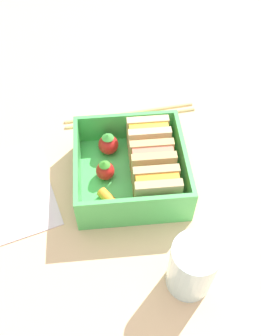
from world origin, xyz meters
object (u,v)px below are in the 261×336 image
(sandwich_center, at_px, (157,188))
(strawberry_far_left, at_px, (108,144))
(sandwich_center_left, at_px, (152,161))
(folded_napkin, at_px, (11,191))
(chopstick_pair, at_px, (130,114))
(drinking_glass, at_px, (192,267))
(sandwich_left, at_px, (148,138))
(carrot_stick_far_left, at_px, (111,202))
(strawberry_left, at_px, (105,172))

(sandwich_center, bearing_deg, strawberry_far_left, -147.44)
(sandwich_center_left, height_order, folded_napkin, sandwich_center_left)
(strawberry_far_left, distance_m, chopstick_pair, 0.09)
(chopstick_pair, relative_size, drinking_glass, 2.70)
(sandwich_left, height_order, carrot_stick_far_left, sandwich_left)
(drinking_glass, bearing_deg, chopstick_pair, -171.53)
(sandwich_left, relative_size, folded_napkin, 0.38)
(sandwich_left, bearing_deg, drinking_glass, 6.96)
(strawberry_far_left, relative_size, strawberry_left, 1.10)
(strawberry_left, height_order, folded_napkin, strawberry_left)
(sandwich_center_left, xyz_separation_m, chopstick_pair, (-0.13, -0.02, -0.03))
(carrot_stick_far_left, height_order, drinking_glass, drinking_glass)
(carrot_stick_far_left, bearing_deg, chopstick_pair, 166.65)
(carrot_stick_far_left, bearing_deg, sandwich_center_left, 128.34)
(sandwich_center, bearing_deg, sandwich_center_left, 180.00)
(sandwich_left, bearing_deg, strawberry_left, -53.74)
(sandwich_center_left, distance_m, carrot_stick_far_left, 0.08)
(strawberry_far_left, xyz_separation_m, carrot_stick_far_left, (0.09, -0.00, -0.01))
(drinking_glass, distance_m, folded_napkin, 0.27)
(sandwich_left, distance_m, strawberry_far_left, 0.06)
(sandwich_center_left, xyz_separation_m, drinking_glass, (0.15, 0.02, 0.00))
(sandwich_center, xyz_separation_m, chopstick_pair, (-0.17, -0.02, -0.03))
(chopstick_pair, bearing_deg, strawberry_far_left, -25.73)
(sandwich_center_left, bearing_deg, chopstick_pair, -172.07)
(chopstick_pair, height_order, folded_napkin, chopstick_pair)
(folded_napkin, bearing_deg, chopstick_pair, 126.82)
(sandwich_left, distance_m, drinking_glass, 0.20)
(carrot_stick_far_left, relative_size, folded_napkin, 0.28)
(sandwich_left, relative_size, strawberry_left, 1.86)
(sandwich_left, xyz_separation_m, strawberry_far_left, (-0.00, -0.06, -0.01))
(sandwich_left, distance_m, chopstick_pair, 0.09)
(strawberry_far_left, height_order, strawberry_left, strawberry_far_left)
(sandwich_center_left, height_order, drinking_glass, drinking_glass)
(sandwich_left, relative_size, sandwich_center, 1.00)
(sandwich_center_left, height_order, chopstick_pair, sandwich_center_left)
(strawberry_left, bearing_deg, sandwich_center, 57.77)
(sandwich_center, xyz_separation_m, drinking_glass, (0.11, 0.02, 0.00))
(sandwich_center_left, relative_size, drinking_glass, 0.74)
(strawberry_far_left, bearing_deg, drinking_glass, 22.21)
(strawberry_left, relative_size, carrot_stick_far_left, 0.75)
(sandwich_left, bearing_deg, strawberry_far_left, -92.01)
(sandwich_center_left, bearing_deg, sandwich_left, 180.00)
(sandwich_left, distance_m, strawberry_left, 0.08)
(sandwich_left, height_order, sandwich_center_left, same)
(drinking_glass, bearing_deg, carrot_stick_far_left, -141.97)
(sandwich_center, distance_m, folded_napkin, 0.20)
(sandwich_center_left, height_order, carrot_stick_far_left, sandwich_center_left)
(sandwich_center_left, distance_m, strawberry_left, 0.07)
(sandwich_left, relative_size, drinking_glass, 0.74)
(carrot_stick_far_left, bearing_deg, folded_napkin, -106.54)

